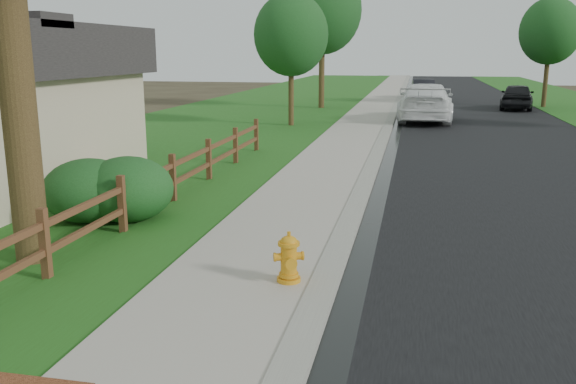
% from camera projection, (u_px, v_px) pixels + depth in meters
% --- Properties ---
extents(road, '(8.00, 90.00, 0.02)m').
position_uv_depth(road, '(466.00, 105.00, 37.97)').
color(road, black).
rests_on(road, ground).
extents(curb, '(0.40, 90.00, 0.12)m').
position_uv_depth(curb, '(398.00, 103.00, 38.80)').
color(curb, gray).
rests_on(curb, ground).
extents(wet_gutter, '(0.50, 90.00, 0.00)m').
position_uv_depth(wet_gutter, '(403.00, 104.00, 38.74)').
color(wet_gutter, black).
rests_on(wet_gutter, road).
extents(sidewalk, '(2.20, 90.00, 0.10)m').
position_uv_depth(sidewalk, '(377.00, 103.00, 39.06)').
color(sidewalk, '#A9A093').
rests_on(sidewalk, ground).
extents(grass_strip, '(1.60, 90.00, 0.06)m').
position_uv_depth(grass_strip, '(348.00, 103.00, 39.44)').
color(grass_strip, '#235117').
rests_on(grass_strip, ground).
extents(lawn_near, '(9.00, 90.00, 0.04)m').
position_uv_depth(lawn_near, '(270.00, 101.00, 40.48)').
color(lawn_near, '#235117').
rests_on(lawn_near, ground).
extents(ranch_fence, '(0.12, 16.92, 1.10)m').
position_uv_depth(ranch_fence, '(150.00, 187.00, 12.20)').
color(ranch_fence, '#453117').
rests_on(ranch_fence, ground).
extents(fire_hydrant, '(0.48, 0.39, 0.73)m').
position_uv_depth(fire_hydrant, '(289.00, 259.00, 8.55)').
color(fire_hydrant, orange).
rests_on(fire_hydrant, sidewalk).
extents(white_suv, '(2.68, 6.21, 1.78)m').
position_uv_depth(white_suv, '(426.00, 102.00, 28.93)').
color(white_suv, white).
rests_on(white_suv, road).
extents(dark_car_mid, '(2.40, 4.56, 1.48)m').
position_uv_depth(dark_car_mid, '(517.00, 96.00, 34.84)').
color(dark_car_mid, black).
rests_on(dark_car_mid, road).
extents(dark_car_far, '(1.66, 4.23, 1.37)m').
position_uv_depth(dark_car_far, '(423.00, 90.00, 41.80)').
color(dark_car_far, black).
rests_on(dark_car_far, road).
extents(boulder, '(1.36, 1.18, 0.77)m').
position_uv_depth(boulder, '(100.00, 175.00, 14.56)').
color(boulder, brown).
rests_on(boulder, ground).
extents(shrub_b, '(1.89, 1.89, 1.25)m').
position_uv_depth(shrub_b, '(89.00, 191.00, 11.89)').
color(shrub_b, '#194719').
rests_on(shrub_b, ground).
extents(shrub_c, '(2.13, 2.13, 1.29)m').
position_uv_depth(shrub_c, '(128.00, 189.00, 11.92)').
color(shrub_c, '#194719').
rests_on(shrub_c, ground).
extents(tree_near_left, '(3.26, 3.26, 5.77)m').
position_uv_depth(tree_near_left, '(291.00, 35.00, 26.44)').
color(tree_near_left, '#3B2918').
rests_on(tree_near_left, ground).
extents(tree_mid_left, '(4.47, 4.47, 8.00)m').
position_uv_depth(tree_mid_left, '(322.00, 11.00, 34.55)').
color(tree_mid_left, '#3B2918').
rests_on(tree_mid_left, ground).
extents(tree_mid_right, '(3.50, 3.50, 6.34)m').
position_uv_depth(tree_mid_right, '(550.00, 31.00, 35.38)').
color(tree_mid_right, '#3B2918').
rests_on(tree_mid_right, ground).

